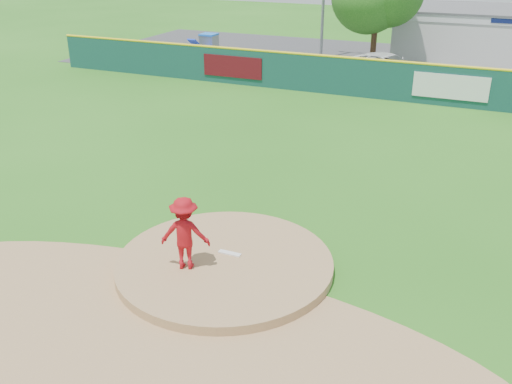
% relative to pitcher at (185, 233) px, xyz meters
% --- Properties ---
extents(ground, '(120.00, 120.00, 0.00)m').
position_rel_pitcher_xyz_m(ground, '(0.71, 0.67, -1.18)').
color(ground, '#286B19').
rests_on(ground, ground).
extents(pitchers_mound, '(5.50, 5.50, 0.50)m').
position_rel_pitcher_xyz_m(pitchers_mound, '(0.71, 0.67, -1.18)').
color(pitchers_mound, '#9E774C').
rests_on(pitchers_mound, ground).
extents(pitching_rubber, '(0.60, 0.15, 0.04)m').
position_rel_pitcher_xyz_m(pitching_rubber, '(0.71, 0.97, -0.91)').
color(pitching_rubber, white).
rests_on(pitching_rubber, pitchers_mound).
extents(infield_dirt_arc, '(15.40, 15.40, 0.01)m').
position_rel_pitcher_xyz_m(infield_dirt_arc, '(0.71, -2.33, -1.18)').
color(infield_dirt_arc, '#9E774C').
rests_on(infield_dirt_arc, ground).
extents(parking_lot, '(44.00, 16.00, 0.02)m').
position_rel_pitcher_xyz_m(parking_lot, '(0.71, 27.67, -1.17)').
color(parking_lot, '#38383A').
rests_on(parking_lot, ground).
extents(pitcher, '(1.36, 1.04, 1.86)m').
position_rel_pitcher_xyz_m(pitcher, '(0.00, 0.00, 0.00)').
color(pitcher, '#A40E16').
rests_on(pitcher, pitchers_mound).
extents(van, '(5.78, 4.33, 1.46)m').
position_rel_pitcher_xyz_m(van, '(0.11, 23.26, -0.43)').
color(van, white).
rests_on(van, parking_lot).
extents(fence_banners, '(15.44, 0.04, 1.20)m').
position_rel_pitcher_xyz_m(fence_banners, '(-1.75, 18.59, -0.18)').
color(fence_banners, '#570C14').
rests_on(fence_banners, ground).
extents(playground_slide, '(1.06, 3.00, 1.65)m').
position_rel_pitcher_xyz_m(playground_slide, '(-12.50, 24.85, -0.34)').
color(playground_slide, blue).
rests_on(playground_slide, ground).
extents(outfield_fence, '(40.00, 0.14, 2.07)m').
position_rel_pitcher_xyz_m(outfield_fence, '(0.71, 18.67, -0.09)').
color(outfield_fence, '#13403C').
rests_on(outfield_fence, ground).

